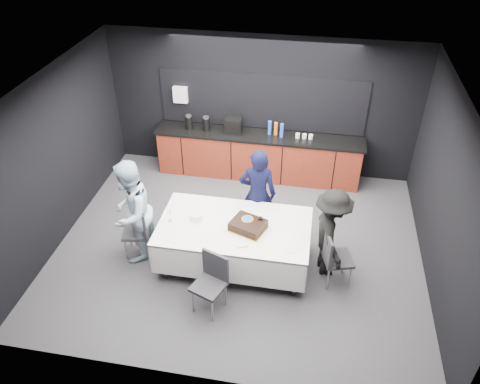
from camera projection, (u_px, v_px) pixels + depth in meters
name	position (u px, v px, depth m)	size (l,w,h in m)	color
ground	(239.00, 246.00, 7.90)	(6.00, 6.00, 0.00)	#414146
room_shell	(239.00, 151.00, 6.81)	(6.04, 5.04, 2.82)	white
kitchenette	(258.00, 152.00, 9.35)	(4.10, 0.64, 2.05)	maroon
party_table	(234.00, 232.00, 7.20)	(2.32, 1.32, 0.78)	#99999E
cake_assembly	(248.00, 225.00, 7.02)	(0.64, 0.58, 0.17)	gold
plate_stack	(196.00, 216.00, 7.22)	(0.20, 0.20, 0.10)	white
loose_plate_near	(205.00, 237.00, 6.89)	(0.21, 0.21, 0.01)	white
loose_plate_right_a	(282.00, 225.00, 7.12)	(0.22, 0.22, 0.01)	white
loose_plate_right_b	(289.00, 248.00, 6.70)	(0.22, 0.22, 0.01)	white
loose_plate_far	(238.00, 206.00, 7.50)	(0.20, 0.20, 0.01)	white
fork_pile	(242.00, 245.00, 6.75)	(0.17, 0.10, 0.03)	white
champagne_flute	(169.00, 213.00, 7.11)	(0.06, 0.06, 0.22)	white
chair_left	(141.00, 228.00, 7.45)	(0.49, 0.49, 0.92)	#2A2A2F
chair_right	(333.00, 255.00, 6.94)	(0.52, 0.52, 0.92)	#2A2A2F
chair_near	(212.00, 279.00, 6.56)	(0.54, 0.54, 0.92)	#2A2A2F
person_center	(258.00, 194.00, 7.67)	(0.61, 0.40, 1.68)	black
person_left	(131.00, 212.00, 7.22)	(0.86, 0.67, 1.76)	#A8C3D4
person_right	(331.00, 233.00, 7.01)	(0.98, 0.56, 1.51)	black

